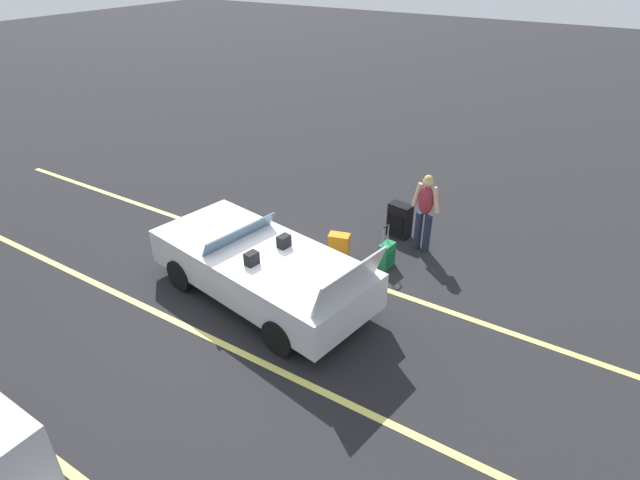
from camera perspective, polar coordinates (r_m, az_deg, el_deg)
The scene contains 9 objects.
ground_plane at distance 9.35m, azimuth -6.31°, elevation -6.14°, with size 80.00×80.00×0.00m, color black.
lot_line_near at distance 10.23m, azimuth -1.75°, elevation -2.42°, with size 18.00×0.12×0.01m, color #EAE066.
lot_line_mid at distance 8.57m, azimuth -11.99°, elevation -10.65°, with size 18.00×0.12×0.01m, color #EAE066.
lot_line_far at distance 7.54m, azimuth -26.97°, elevation -21.26°, with size 18.00×0.12×0.01m, color #EAE066.
convertible_car at distance 9.14m, azimuth -7.36°, elevation -2.65°, with size 4.37×2.41×1.53m.
suitcase_large_black at distance 11.08m, azimuth 8.82°, elevation 2.17°, with size 0.52×0.36×0.74m.
suitcase_medium_bright at distance 10.06m, azimuth 2.12°, elevation -0.94°, with size 0.45×0.34×0.62m.
suitcase_small_carryon at distance 10.04m, azimuth 7.40°, elevation -1.65°, with size 0.25×0.36×0.88m.
traveler_person at distance 10.39m, azimuth 11.58°, elevation 3.39°, with size 0.61×0.25×1.65m.
Camera 1 is at (-4.85, 5.78, 5.52)m, focal length 28.84 mm.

